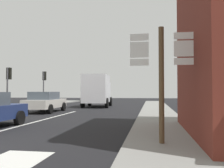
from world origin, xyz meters
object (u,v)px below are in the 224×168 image
(route_sign_post, at_px, (161,76))
(traffic_light_near_left, at_px, (9,79))
(traffic_light_far_left, at_px, (44,80))
(sedan_far, at_px, (45,102))
(delivery_truck, at_px, (97,90))

(route_sign_post, relative_size, traffic_light_near_left, 0.96)
(route_sign_post, bearing_deg, traffic_light_near_left, 136.03)
(traffic_light_far_left, bearing_deg, route_sign_post, -56.98)
(sedan_far, relative_size, delivery_truck, 0.83)
(sedan_far, xyz_separation_m, traffic_light_far_left, (-3.21, 6.82, 1.86))
(route_sign_post, height_order, traffic_light_near_left, traffic_light_near_left)
(traffic_light_near_left, bearing_deg, traffic_light_far_left, 90.00)
(delivery_truck, distance_m, traffic_light_near_left, 8.24)
(traffic_light_far_left, distance_m, traffic_light_near_left, 6.34)
(delivery_truck, relative_size, route_sign_post, 1.60)
(traffic_light_far_left, bearing_deg, traffic_light_near_left, -90.00)
(sedan_far, height_order, route_sign_post, route_sign_post)
(traffic_light_far_left, height_order, traffic_light_near_left, traffic_light_far_left)
(delivery_truck, xyz_separation_m, traffic_light_near_left, (-5.62, -5.97, 0.81))
(delivery_truck, distance_m, route_sign_post, 17.48)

